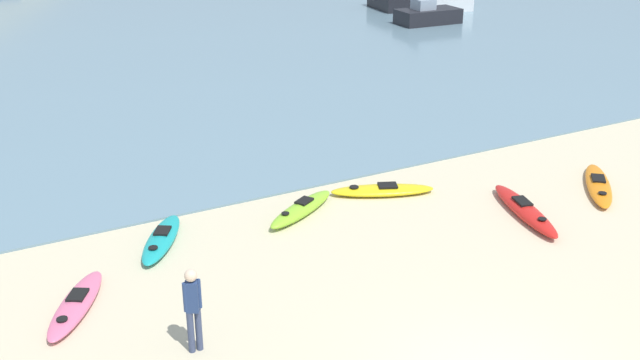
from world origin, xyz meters
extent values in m
cube|color=slate|center=(0.00, 44.57, 0.03)|extent=(160.00, 70.00, 0.06)
ellipsoid|color=#8CCC2D|center=(0.29, 8.13, 0.16)|extent=(2.68, 1.87, 0.32)
cube|color=black|center=(0.41, 8.20, 0.35)|extent=(0.59, 0.52, 0.05)
cylinder|color=black|center=(-0.36, 7.75, 0.33)|extent=(0.20, 0.20, 0.02)
ellipsoid|color=#E5668C|center=(-5.97, 6.21, 0.12)|extent=(1.97, 2.68, 0.25)
cube|color=black|center=(-5.90, 6.33, 0.27)|extent=(0.55, 0.60, 0.05)
cylinder|color=black|center=(-6.36, 5.56, 0.26)|extent=(0.22, 0.22, 0.02)
ellipsoid|color=red|center=(5.45, 5.24, 0.16)|extent=(1.54, 3.43, 0.33)
cube|color=black|center=(5.50, 5.40, 0.35)|extent=(0.49, 0.68, 0.05)
cylinder|color=black|center=(5.19, 4.34, 0.34)|extent=(0.21, 0.21, 0.02)
ellipsoid|color=yellow|center=(2.91, 8.23, 0.12)|extent=(2.99, 1.84, 0.25)
cube|color=black|center=(3.05, 8.17, 0.27)|extent=(0.65, 0.58, 0.05)
cylinder|color=black|center=(2.17, 8.55, 0.26)|extent=(0.26, 0.26, 0.02)
ellipsoid|color=teal|center=(-3.50, 8.24, 0.14)|extent=(1.95, 2.62, 0.28)
cube|color=black|center=(-3.43, 8.35, 0.30)|extent=(0.55, 0.59, 0.05)
cylinder|color=black|center=(-3.89, 7.61, 0.29)|extent=(0.22, 0.22, 0.02)
ellipsoid|color=orange|center=(8.58, 5.58, 0.12)|extent=(2.69, 2.90, 0.25)
cube|color=black|center=(8.69, 5.71, 0.27)|extent=(0.66, 0.68, 0.05)
cylinder|color=black|center=(7.97, 4.91, 0.26)|extent=(0.23, 0.23, 0.02)
cylinder|color=#384260|center=(-4.35, 3.65, 0.44)|extent=(0.13, 0.13, 0.88)
cylinder|color=#384260|center=(-4.19, 3.65, 0.44)|extent=(0.13, 0.13, 0.88)
cube|color=navy|center=(-4.27, 3.65, 1.19)|extent=(0.31, 0.29, 0.62)
cylinder|color=navy|center=(-4.40, 3.65, 1.21)|extent=(0.09, 0.09, 0.59)
cylinder|color=navy|center=(-4.14, 3.65, 1.21)|extent=(0.09, 0.09, 0.59)
sphere|color=beige|center=(-4.27, 3.65, 1.63)|extent=(0.24, 0.24, 0.24)
cube|color=white|center=(22.69, 31.63, 0.63)|extent=(3.88, 2.74, 1.14)
cube|color=black|center=(19.96, 33.61, 0.64)|extent=(2.28, 3.53, 1.16)
cube|color=black|center=(19.10, 28.26, 0.49)|extent=(3.83, 1.99, 0.86)
cube|color=#8C99A8|center=(18.73, 28.27, 1.22)|extent=(1.17, 1.15, 0.60)
camera|label=1|loc=(-7.90, -7.97, 8.46)|focal=42.00mm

